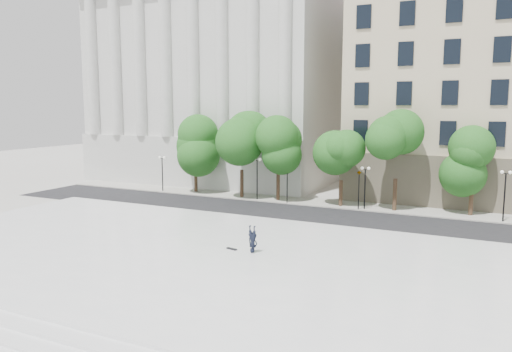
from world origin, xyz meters
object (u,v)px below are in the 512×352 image
at_px(traffic_light_west, 287,166).
at_px(traffic_light_east, 359,170).
at_px(skateboard, 232,249).
at_px(person_lying, 253,249).

xyz_separation_m(traffic_light_west, traffic_light_east, (7.10, 0.00, -0.07)).
height_order(traffic_light_west, skateboard, traffic_light_west).
xyz_separation_m(person_lying, skateboard, (-1.52, 0.05, -0.20)).
bearing_deg(traffic_light_west, traffic_light_east, 0.00).
distance_m(traffic_light_west, skateboard, 18.26).
xyz_separation_m(traffic_light_west, skateboard, (3.47, -17.63, -3.29)).
distance_m(traffic_light_east, skateboard, 18.28).
height_order(traffic_light_west, person_lying, traffic_light_west).
distance_m(traffic_light_west, traffic_light_east, 7.10).
bearing_deg(skateboard, person_lying, 9.48).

